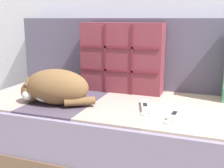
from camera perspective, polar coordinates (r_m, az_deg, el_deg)
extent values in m
cube|color=brown|center=(1.58, 8.96, -14.79)|extent=(2.00, 0.79, 0.19)
cube|color=slate|center=(1.50, 9.24, -8.05)|extent=(1.96, 0.77, 0.21)
cube|color=gray|center=(1.76, -16.70, -1.49)|extent=(0.31, 0.69, 0.01)
cube|color=#423847|center=(1.59, -7.57, -2.52)|extent=(0.31, 0.69, 0.01)
cube|color=gray|center=(1.48, 3.30, -3.65)|extent=(0.31, 0.69, 0.01)
cube|color=tan|center=(1.43, 15.48, -4.76)|extent=(0.31, 0.69, 0.01)
cube|color=#514C60|center=(1.73, 11.65, 5.91)|extent=(1.96, 0.14, 0.42)
cube|color=brown|center=(1.65, 2.07, 5.38)|extent=(0.48, 0.13, 0.40)
cube|color=maroon|center=(1.59, 1.30, 2.72)|extent=(0.46, 0.01, 0.01)
cube|color=maroon|center=(1.61, -1.37, 5.21)|extent=(0.01, 0.01, 0.38)
cube|color=maroon|center=(1.57, 1.32, 7.45)|extent=(0.46, 0.01, 0.01)
cube|color=maroon|center=(1.56, 4.07, 4.92)|extent=(0.01, 0.01, 0.38)
ellipsoid|color=brown|center=(1.43, -11.15, -0.57)|extent=(0.35, 0.21, 0.18)
sphere|color=brown|center=(1.50, -15.96, -1.40)|extent=(0.11, 0.11, 0.11)
sphere|color=white|center=(1.48, -16.62, -1.99)|extent=(0.06, 0.06, 0.06)
ellipsoid|color=white|center=(1.42, -13.91, -1.94)|extent=(0.10, 0.04, 0.08)
cylinder|color=brown|center=(1.37, -6.59, -3.53)|extent=(0.15, 0.12, 0.04)
cone|color=brown|center=(1.46, -16.71, 0.67)|extent=(0.04, 0.04, 0.04)
cone|color=brown|center=(1.51, -15.53, 1.16)|extent=(0.04, 0.04, 0.04)
cube|color=white|center=(1.28, 12.63, -6.06)|extent=(0.05, 0.14, 0.02)
cube|color=black|center=(1.27, 12.55, -5.75)|extent=(0.02, 0.05, 0.00)
cube|color=black|center=(1.34, 13.29, -5.20)|extent=(0.03, 0.01, 0.02)
torus|color=silver|center=(1.20, 11.60, -7.68)|extent=(0.05, 0.05, 0.01)
cube|color=white|center=(1.38, 6.71, -4.43)|extent=(0.08, 0.16, 0.02)
cube|color=black|center=(1.36, 6.75, -4.16)|extent=(0.03, 0.06, 0.00)
cube|color=black|center=(1.45, 6.56, -3.54)|extent=(0.03, 0.02, 0.02)
torus|color=silver|center=(1.28, 6.94, -6.07)|extent=(0.06, 0.06, 0.01)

